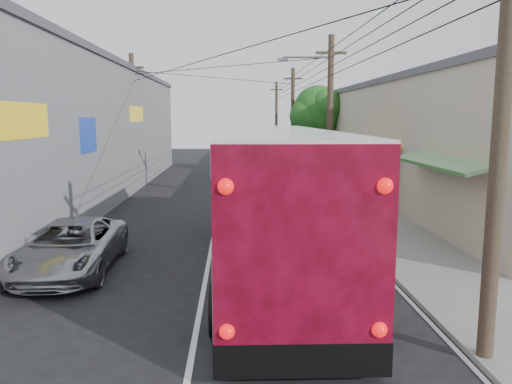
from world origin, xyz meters
TOP-DOWN VIEW (x-y plane):
  - ground at (0.00, 0.00)m, footprint 120.00×120.00m
  - sidewalk at (6.50, 20.00)m, footprint 3.00×80.00m
  - building_right at (10.99, 22.00)m, footprint 7.09×40.00m
  - building_left at (-8.50, 18.00)m, footprint 7.20×36.00m
  - utility_poles at (3.13, 20.33)m, footprint 11.80×45.28m
  - street_tree at (6.87, 26.02)m, footprint 4.40×4.00m
  - coach_bus at (1.94, 4.11)m, footprint 3.30×13.77m
  - jeepney at (-3.80, 3.67)m, footprint 2.45×5.14m
  - parked_suv at (3.80, 17.07)m, footprint 2.96×6.03m
  - parked_car_mid at (3.80, 25.80)m, footprint 1.79×4.31m
  - parked_car_far at (4.60, 29.14)m, footprint 1.89×4.16m
  - pedestrian_near at (7.60, 11.44)m, footprint 0.81×0.68m
  - pedestrian_far at (7.60, 13.60)m, footprint 0.74×0.60m

SIDE VIEW (x-z plane):
  - ground at x=0.00m, z-range 0.00..0.00m
  - sidewalk at x=6.50m, z-range 0.00..0.12m
  - parked_car_far at x=4.60m, z-range 0.00..1.32m
  - jeepney at x=-3.80m, z-range 0.00..1.42m
  - parked_car_mid at x=3.80m, z-range 0.00..1.46m
  - pedestrian_far at x=7.60m, z-range 0.12..1.55m
  - parked_suv at x=3.80m, z-range 0.00..1.69m
  - pedestrian_near at x=7.60m, z-range 0.12..2.00m
  - coach_bus at x=1.94m, z-range 0.07..4.02m
  - building_right at x=10.99m, z-range 0.03..6.28m
  - building_left at x=-8.50m, z-range 0.03..7.28m
  - utility_poles at x=3.13m, z-range 0.13..8.13m
  - street_tree at x=6.87m, z-range 1.37..7.97m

